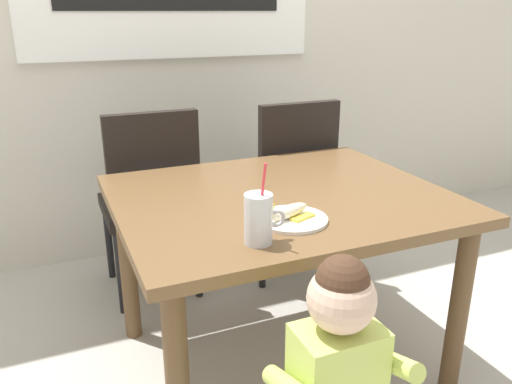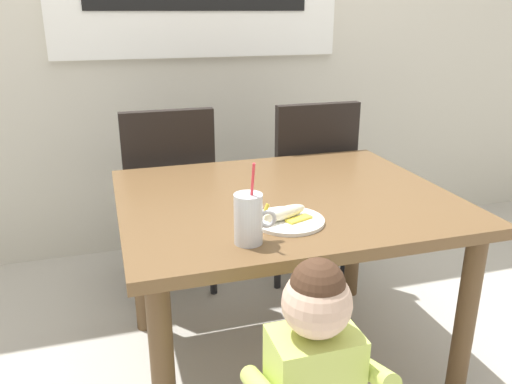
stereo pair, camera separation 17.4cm
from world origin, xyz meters
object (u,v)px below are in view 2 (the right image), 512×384
object	(u,v)px
toddler_standing	(314,373)
snack_plate	(289,221)
dining_chair_right	(306,180)
dining_table	(285,221)
peeled_banana	(285,213)
milk_cup	(249,221)
dining_chair_left	(168,191)

from	to	relation	value
toddler_standing	snack_plate	world-z (taller)	toddler_standing
dining_chair_right	dining_table	bearing A→B (deg)	61.58
snack_plate	peeled_banana	bearing A→B (deg)	153.59
dining_table	milk_cup	distance (m)	0.46
dining_table	milk_cup	xyz separation A→B (m)	(-0.24, -0.35, 0.17)
milk_cup	peeled_banana	size ratio (longest dim) A/B	1.43
milk_cup	peeled_banana	world-z (taller)	milk_cup
milk_cup	snack_plate	world-z (taller)	milk_cup
toddler_standing	peeled_banana	world-z (taller)	toddler_standing
dining_chair_right	peeled_banana	world-z (taller)	dining_chair_right
toddler_standing	snack_plate	xyz separation A→B (m)	(0.10, 0.45, 0.22)
dining_chair_left	toddler_standing	distance (m)	1.43
dining_table	dining_chair_left	distance (m)	0.81
dining_chair_right	peeled_banana	distance (m)	1.06
dining_chair_left	snack_plate	world-z (taller)	dining_chair_left
snack_plate	peeled_banana	distance (m)	0.03
milk_cup	dining_table	bearing A→B (deg)	55.63
toddler_standing	snack_plate	bearing A→B (deg)	78.08
dining_table	toddler_standing	world-z (taller)	toddler_standing
dining_table	snack_plate	distance (m)	0.28
dining_chair_left	dining_chair_right	world-z (taller)	same
dining_chair_left	toddler_standing	world-z (taller)	dining_chair_left
snack_plate	peeled_banana	world-z (taller)	peeled_banana
dining_table	dining_chair_left	world-z (taller)	dining_chair_left
peeled_banana	dining_chair_left	bearing A→B (deg)	104.70
dining_chair_right	milk_cup	bearing A→B (deg)	59.47
dining_chair_right	peeled_banana	bearing A→B (deg)	63.61
dining_chair_right	snack_plate	world-z (taller)	dining_chair_right
dining_chair_left	toddler_standing	size ratio (longest dim) A/B	1.15
toddler_standing	peeled_banana	xyz separation A→B (m)	(0.09, 0.46, 0.24)
dining_chair_left	snack_plate	xyz separation A→B (m)	(0.26, -0.97, 0.20)
dining_chair_left	peeled_banana	size ratio (longest dim) A/B	5.47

